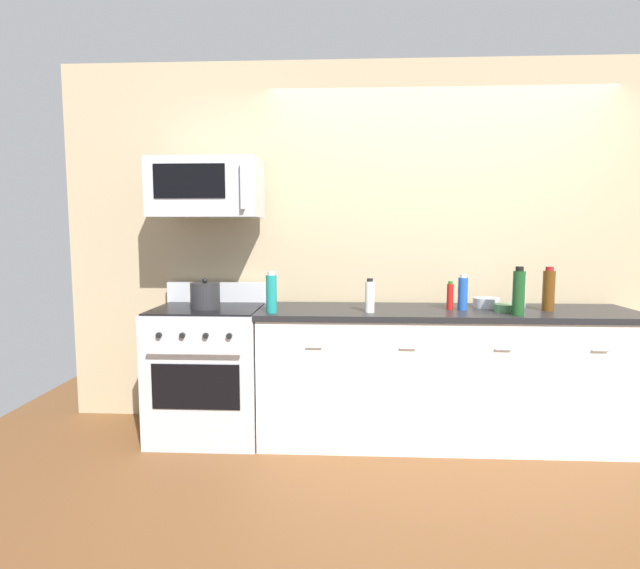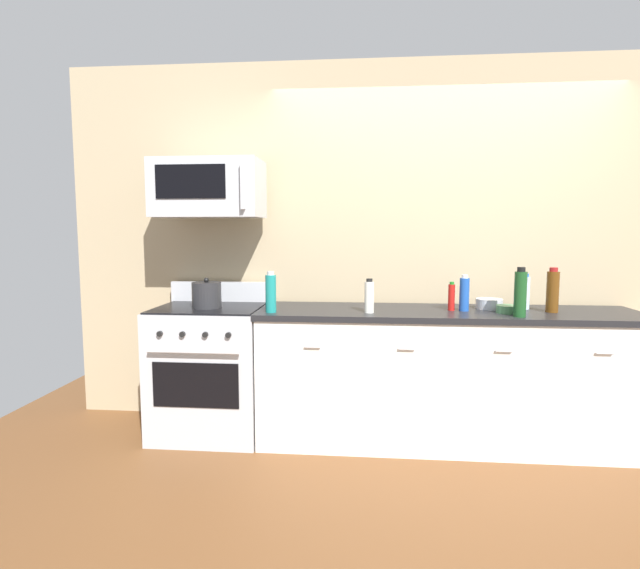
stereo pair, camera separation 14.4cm
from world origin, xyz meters
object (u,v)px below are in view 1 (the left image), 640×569
bottle_vinegar_white (370,296)px  bottle_wine_amber (549,290)px  microwave (207,188)px  bowl_steel_prep (486,302)px  bottle_water_clear (521,291)px  stockpot (205,296)px  range_oven (209,370)px  bowl_green_glaze (505,308)px  bottle_wine_green (519,292)px  bottle_soda_blue (463,293)px  bottle_hot_sauce_red (450,296)px  bottle_sparkling_teal (271,293)px

bottle_vinegar_white → bottle_wine_amber: (1.21, 0.13, 0.03)m
microwave → bowl_steel_prep: size_ratio=4.13×
bottle_vinegar_white → bottle_water_clear: bottle_water_clear is taller
bottle_wine_amber → stockpot: 2.33m
range_oven → bowl_green_glaze: (2.03, -0.08, 0.48)m
bottle_wine_green → bottle_vinegar_white: 0.94m
microwave → bottle_vinegar_white: 1.35m
bottle_soda_blue → bowl_green_glaze: size_ratio=1.74×
microwave → bottle_wine_green: (2.07, -0.27, -0.68)m
stockpot → bowl_steel_prep: bearing=4.3°
bottle_water_clear → stockpot: size_ratio=1.15×
bottle_hot_sauce_red → bottle_sparkling_teal: bearing=-170.9°
bottle_soda_blue → bottle_hot_sauce_red: bearing=172.7°
bottle_soda_blue → bottle_wine_amber: 0.57m
bowl_green_glaze → range_oven: bearing=177.6°
bottle_wine_green → bottle_hot_sauce_red: 0.45m
bottle_vinegar_white → bowl_green_glaze: bottle_vinegar_white is taller
bottle_vinegar_white → microwave: bearing=170.1°
bowl_steel_prep → bottle_wine_green: bearing=-70.8°
bottle_wine_amber → stockpot: size_ratio=1.40×
bottle_wine_green → bottle_vinegar_white: bearing=175.6°
bottle_vinegar_white → stockpot: bearing=175.0°
stockpot → bowl_green_glaze: bearing=-0.9°
bottle_wine_green → bottle_vinegar_white: size_ratio=1.38×
bottle_wine_green → microwave: bearing=172.6°
bottle_water_clear → bowl_steel_prep: bearing=-176.0°
microwave → bowl_green_glaze: bearing=-3.6°
bowl_green_glaze → bowl_steel_prep: bearing=112.4°
microwave → bottle_water_clear: bearing=1.7°
bottle_sparkling_teal → bowl_steel_prep: (1.47, 0.29, -0.09)m
bottle_water_clear → bottle_wine_amber: (0.14, -0.13, 0.02)m
bottle_vinegar_white → bottle_hot_sauce_red: bearing=14.7°
bottle_vinegar_white → stockpot: 1.13m
bottle_hot_sauce_red → bottle_water_clear: bearing=12.7°
microwave → bottle_sparkling_teal: size_ratio=2.73×
bottle_soda_blue → bowl_green_glaze: (0.26, -0.07, -0.09)m
bottle_water_clear → bowl_green_glaze: 0.27m
microwave → bowl_green_glaze: size_ratio=5.31×
bottle_wine_amber → bowl_steel_prep: bearing=163.2°
bottle_hot_sauce_red → bottle_water_clear: bottle_water_clear is taller
bottle_hot_sauce_red → bottle_water_clear: (0.52, 0.12, 0.02)m
bowl_steel_prep → bottle_soda_blue: bearing=-150.1°
bottle_vinegar_white → bottle_water_clear: (1.07, 0.26, 0.01)m
bottle_hot_sauce_red → stockpot: stockpot is taller
bottle_soda_blue → bowl_steel_prep: size_ratio=1.35×
bowl_green_glaze → stockpot: size_ratio=0.66×
bottle_hot_sauce_red → bowl_steel_prep: bottle_hot_sauce_red is taller
bottle_soda_blue → bottle_hot_sauce_red: (-0.08, 0.01, -0.02)m
bottle_soda_blue → bottle_wine_green: bearing=-34.6°
bottle_vinegar_white → bottle_wine_amber: bottle_wine_amber is taller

